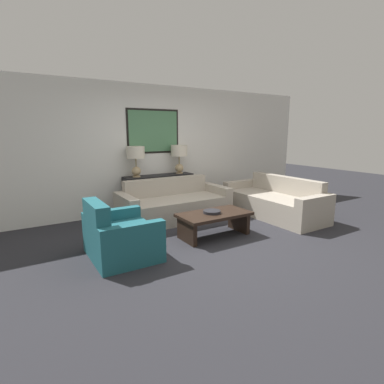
# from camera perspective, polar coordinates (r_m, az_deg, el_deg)

# --- Properties ---
(ground_plane) EXTENTS (20.00, 20.00, 0.00)m
(ground_plane) POSITION_cam_1_polar(r_m,az_deg,el_deg) (4.82, 4.61, -9.21)
(ground_plane) COLOR #28282D
(back_wall) EXTENTS (8.30, 0.12, 2.65)m
(back_wall) POSITION_cam_1_polar(r_m,az_deg,el_deg) (6.54, -7.48, 8.16)
(back_wall) COLOR silver
(back_wall) RESTS_ON ground_plane
(console_table) EXTENTS (1.50, 0.38, 0.79)m
(console_table) POSITION_cam_1_polar(r_m,az_deg,el_deg) (6.42, -6.27, -0.28)
(console_table) COLOR black
(console_table) RESTS_ON ground_plane
(table_lamp_left) EXTENTS (0.36, 0.36, 0.61)m
(table_lamp_left) POSITION_cam_1_polar(r_m,az_deg,el_deg) (6.11, -10.67, 6.76)
(table_lamp_left) COLOR tan
(table_lamp_left) RESTS_ON console_table
(table_lamp_right) EXTENTS (0.36, 0.36, 0.61)m
(table_lamp_right) POSITION_cam_1_polar(r_m,az_deg,el_deg) (6.54, -2.46, 7.24)
(table_lamp_right) COLOR tan
(table_lamp_right) RESTS_ON console_table
(couch_by_back_wall) EXTENTS (2.15, 0.91, 0.78)m
(couch_by_back_wall) POSITION_cam_1_polar(r_m,az_deg,el_deg) (5.87, -3.44, -2.58)
(couch_by_back_wall) COLOR #ADA393
(couch_by_back_wall) RESTS_ON ground_plane
(couch_by_side) EXTENTS (0.91, 2.15, 0.78)m
(couch_by_side) POSITION_cam_1_polar(r_m,az_deg,el_deg) (6.34, 15.36, -1.92)
(couch_by_side) COLOR #ADA393
(couch_by_side) RESTS_ON ground_plane
(coffee_table) EXTENTS (1.18, 0.62, 0.40)m
(coffee_table) POSITION_cam_1_polar(r_m,az_deg,el_deg) (4.93, 4.26, -5.14)
(coffee_table) COLOR black
(coffee_table) RESTS_ON ground_plane
(decorative_bowl) EXTENTS (0.29, 0.29, 0.04)m
(decorative_bowl) POSITION_cam_1_polar(r_m,az_deg,el_deg) (4.89, 3.81, -3.78)
(decorative_bowl) COLOR #232328
(decorative_bowl) RESTS_ON coffee_table
(armchair_near_back_wall) EXTENTS (0.84, 0.99, 0.81)m
(armchair_near_back_wall) POSITION_cam_1_polar(r_m,az_deg,el_deg) (4.25, -13.63, -8.41)
(armchair_near_back_wall) COLOR #1E5B66
(armchair_near_back_wall) RESTS_ON ground_plane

